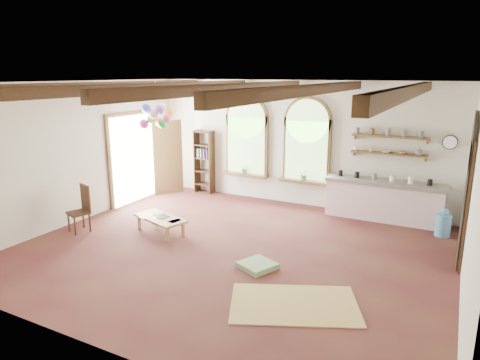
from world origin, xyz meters
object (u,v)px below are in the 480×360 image
Objects in this scene: balloon_cluster at (157,116)px; coffee_table at (160,219)px; side_chair at (80,218)px; kitchen_counter at (383,200)px.

coffee_table is at bearing -52.57° from balloon_cluster.
coffee_table is 1.77m from side_chair.
coffee_table is 2.71m from balloon_cluster.
side_chair is 3.02m from balloon_cluster.
side_chair is at bearing -103.73° from balloon_cluster.
coffee_table is 1.32× the size of side_chair.
side_chair reaches higher than coffee_table.
kitchen_counter is at bearing 17.93° from balloon_cluster.
kitchen_counter is 1.99× the size of coffee_table.
kitchen_counter is 2.34× the size of balloon_cluster.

